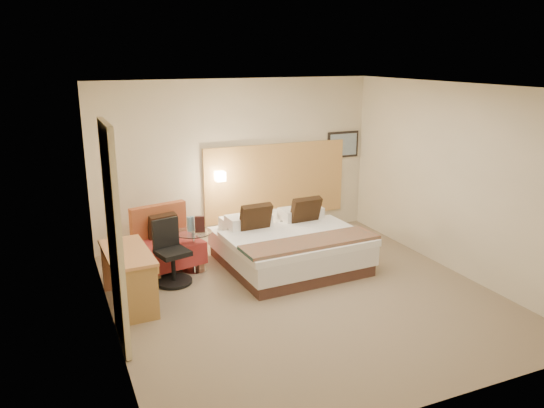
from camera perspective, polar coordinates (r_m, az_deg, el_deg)
name	(u,v)px	position (r m, az deg, el deg)	size (l,w,h in m)	color
floor	(303,296)	(7.13, 3.35, -9.81)	(4.80, 5.00, 0.02)	#826F57
ceiling	(307,86)	(6.44, 3.75, 12.58)	(4.80, 5.00, 0.02)	silver
wall_back	(237,161)	(8.91, -3.78, 4.64)	(4.80, 0.02, 2.70)	beige
wall_front	(440,268)	(4.67, 17.65, -6.55)	(4.80, 0.02, 2.70)	beige
wall_left	(105,219)	(6.00, -17.48, -1.59)	(0.02, 5.00, 2.70)	beige
wall_right	(455,179)	(8.01, 19.13, 2.54)	(0.02, 5.00, 2.70)	beige
headboard_panel	(276,181)	(9.21, 0.46, 2.50)	(2.60, 0.04, 1.30)	tan
art_frame	(343,144)	(9.71, 7.63, 6.37)	(0.62, 0.03, 0.47)	black
art_canvas	(343,145)	(9.69, 7.69, 6.35)	(0.54, 0.01, 0.39)	gray
lamp_arm	(219,176)	(8.75, -5.72, 3.07)	(0.02, 0.02, 0.12)	silver
lamp_shade	(220,176)	(8.70, -5.60, 2.99)	(0.15, 0.15, 0.15)	#F4E2BE
curtain	(114,237)	(5.81, -16.60, -3.44)	(0.06, 0.90, 2.42)	beige
bottle_a	(189,224)	(7.74, -8.89, -2.14)	(0.06, 0.06, 0.22)	#82B1C9
bottle_b	(192,223)	(7.76, -8.58, -2.09)	(0.06, 0.06, 0.22)	#80ACC7
menu_folder	(200,224)	(7.68, -7.77, -2.16)	(0.14, 0.05, 0.24)	#351615
bed	(289,245)	(7.96, 1.82, -4.48)	(2.03, 1.99, 0.95)	#472B23
lounge_chair	(167,244)	(8.01, -11.26, -4.25)	(1.02, 0.93, 0.91)	#AB7650
side_table	(194,249)	(7.82, -8.42, -4.82)	(0.67, 0.67, 0.60)	silver
desk	(129,262)	(6.88, -15.09, -6.07)	(0.58, 1.18, 0.72)	tan
desk_chair	(171,258)	(7.47, -10.77, -5.69)	(0.61, 0.61, 0.89)	black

